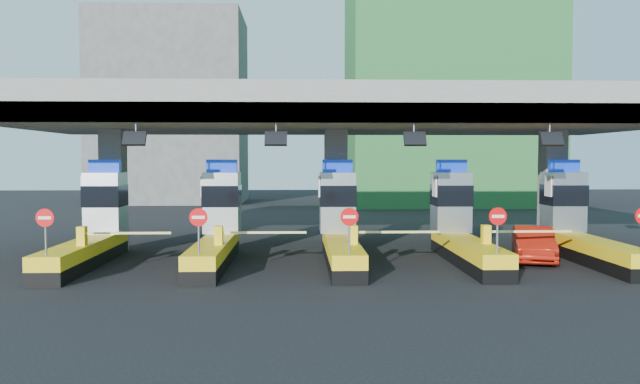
{
  "coord_description": "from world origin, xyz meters",
  "views": [
    {
      "loc": [
        -1.71,
        -25.25,
        4.16
      ],
      "look_at": [
        -0.82,
        0.0,
        2.84
      ],
      "focal_mm": 35.0,
      "sensor_mm": 36.0,
      "label": 1
    }
  ],
  "objects": [
    {
      "name": "toll_lane_far_left",
      "position": [
        -10.0,
        0.28,
        1.4
      ],
      "size": [
        4.43,
        8.0,
        4.16
      ],
      "color": "black",
      "rests_on": "ground"
    },
    {
      "name": "toll_lane_right",
      "position": [
        5.0,
        0.28,
        1.4
      ],
      "size": [
        4.43,
        8.0,
        4.16
      ],
      "color": "black",
      "rests_on": "ground"
    },
    {
      "name": "toll_canopy",
      "position": [
        0.0,
        2.87,
        6.13
      ],
      "size": [
        28.0,
        12.09,
        7.0
      ],
      "color": "slate",
      "rests_on": "ground"
    },
    {
      "name": "toll_lane_left",
      "position": [
        -5.0,
        0.28,
        1.4
      ],
      "size": [
        4.43,
        8.0,
        4.16
      ],
      "color": "black",
      "rests_on": "ground"
    },
    {
      "name": "red_car",
      "position": [
        7.93,
        -0.22,
        0.7
      ],
      "size": [
        2.6,
        4.52,
        1.41
      ],
      "primitive_type": "imported",
      "rotation": [
        0.0,
        0.0,
        -0.28
      ],
      "color": "#B21A0D",
      "rests_on": "ground"
    },
    {
      "name": "bg_building_scaffold",
      "position": [
        12.0,
        32.0,
        14.0
      ],
      "size": [
        18.0,
        12.0,
        28.0
      ],
      "primitive_type": "cube",
      "color": "#1E5926",
      "rests_on": "ground"
    },
    {
      "name": "ground",
      "position": [
        0.0,
        0.0,
        0.0
      ],
      "size": [
        120.0,
        120.0,
        0.0
      ],
      "primitive_type": "plane",
      "color": "black",
      "rests_on": "ground"
    },
    {
      "name": "toll_lane_far_right",
      "position": [
        10.0,
        0.28,
        1.4
      ],
      "size": [
        4.43,
        8.0,
        4.16
      ],
      "color": "black",
      "rests_on": "ground"
    },
    {
      "name": "bg_building_concrete",
      "position": [
        -14.0,
        36.0,
        9.0
      ],
      "size": [
        14.0,
        10.0,
        18.0
      ],
      "primitive_type": "cube",
      "color": "#4C4C49",
      "rests_on": "ground"
    },
    {
      "name": "toll_lane_center",
      "position": [
        0.0,
        0.28,
        1.4
      ],
      "size": [
        4.43,
        8.0,
        4.16
      ],
      "color": "black",
      "rests_on": "ground"
    }
  ]
}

